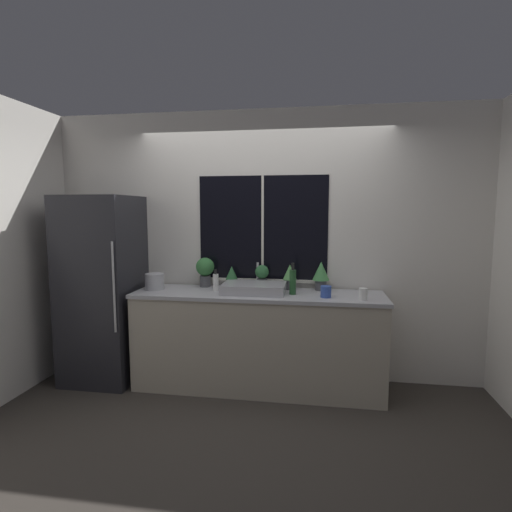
{
  "coord_description": "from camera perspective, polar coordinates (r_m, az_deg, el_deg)",
  "views": [
    {
      "loc": [
        0.56,
        -3.38,
        1.71
      ],
      "look_at": [
        -0.02,
        0.29,
        1.28
      ],
      "focal_mm": 28.0,
      "sensor_mm": 36.0,
      "label": 1
    }
  ],
  "objects": [
    {
      "name": "sink",
      "position": [
        3.78,
        -0.27,
        -4.59
      ],
      "size": [
        0.59,
        0.43,
        0.26
      ],
      "color": "#ADADB2",
      "rests_on": "counter"
    },
    {
      "name": "mug_blue",
      "position": [
        3.64,
        9.96,
        -5.04
      ],
      "size": [
        0.1,
        0.1,
        0.1
      ],
      "color": "#3351AD",
      "rests_on": "counter"
    },
    {
      "name": "wall_right",
      "position": [
        5.16,
        27.44,
        1.81
      ],
      "size": [
        0.06,
        7.0,
        2.7
      ],
      "color": "silver",
      "rests_on": "ground_plane"
    },
    {
      "name": "mug_white",
      "position": [
        3.6,
        15.05,
        -5.28
      ],
      "size": [
        0.08,
        0.08,
        0.1
      ],
      "color": "white",
      "rests_on": "counter"
    },
    {
      "name": "counter",
      "position": [
        3.91,
        0.26,
        -11.97
      ],
      "size": [
        2.37,
        0.6,
        0.93
      ],
      "color": "#B2A893",
      "rests_on": "ground_plane"
    },
    {
      "name": "potted_plant_left",
      "position": [
        4.03,
        -3.49,
        -2.84
      ],
      "size": [
        0.12,
        0.12,
        0.22
      ],
      "color": "#4C4C51",
      "rests_on": "counter"
    },
    {
      "name": "refrigerator",
      "position": [
        4.32,
        -20.9,
        -4.35
      ],
      "size": [
        0.68,
        0.74,
        1.85
      ],
      "color": "#232328",
      "rests_on": "ground_plane"
    },
    {
      "name": "potted_plant_right",
      "position": [
        3.94,
        4.85,
        -2.87
      ],
      "size": [
        0.14,
        0.14,
        0.25
      ],
      "color": "#4C4C51",
      "rests_on": "counter"
    },
    {
      "name": "potted_plant_center",
      "position": [
        3.97,
        0.86,
        -2.77
      ],
      "size": [
        0.14,
        0.14,
        0.24
      ],
      "color": "#4C4C51",
      "rests_on": "counter"
    },
    {
      "name": "potted_plant_far_right",
      "position": [
        3.93,
        9.27,
        -2.52
      ],
      "size": [
        0.16,
        0.16,
        0.28
      ],
      "color": "#4C4C51",
      "rests_on": "counter"
    },
    {
      "name": "bottle_tall",
      "position": [
        3.71,
        5.27,
        -3.62
      ],
      "size": [
        0.06,
        0.06,
        0.29
      ],
      "color": "#235128",
      "rests_on": "counter"
    },
    {
      "name": "potted_plant_far_left",
      "position": [
        4.09,
        -7.28,
        -1.9
      ],
      "size": [
        0.19,
        0.19,
        0.3
      ],
      "color": "#4C4C51",
      "rests_on": "counter"
    },
    {
      "name": "ground_plane",
      "position": [
        3.83,
        -0.44,
        -19.99
      ],
      "size": [
        14.0,
        14.0,
        0.0
      ],
      "primitive_type": "plane",
      "color": "#38332D"
    },
    {
      "name": "kettle",
      "position": [
        4.06,
        -14.29,
        -3.45
      ],
      "size": [
        0.18,
        0.18,
        0.17
      ],
      "color": "#B2B2B7",
      "rests_on": "counter"
    },
    {
      "name": "wall_back",
      "position": [
        4.08,
        1.02,
        1.5
      ],
      "size": [
        8.0,
        0.09,
        2.7
      ],
      "color": "silver",
      "rests_on": "ground_plane"
    },
    {
      "name": "soap_bottle",
      "position": [
        3.89,
        -5.77,
        -3.69
      ],
      "size": [
        0.05,
        0.05,
        0.21
      ],
      "color": "white",
      "rests_on": "counter"
    },
    {
      "name": "wall_left",
      "position": [
        5.61,
        -20.49,
        2.47
      ],
      "size": [
        0.06,
        7.0,
        2.7
      ],
      "color": "silver",
      "rests_on": "ground_plane"
    }
  ]
}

